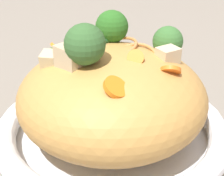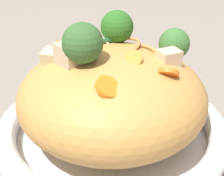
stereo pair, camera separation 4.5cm
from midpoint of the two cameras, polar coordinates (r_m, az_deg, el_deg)
name	(u,v)px [view 1 (the left image)]	position (r m, az deg, el deg)	size (l,w,h in m)	color
ground_plane	(112,147)	(0.50, -2.60, -9.92)	(3.00, 3.00, 0.00)	slate
serving_bowl	(112,132)	(0.48, -2.67, -7.50)	(0.32, 0.32, 0.05)	white
noodle_heap	(112,96)	(0.45, -2.83, -1.43)	(0.25, 0.25, 0.13)	#B98743
broccoli_florets	(121,38)	(0.45, -1.34, 8.24)	(0.20, 0.13, 0.09)	#91B575
carrot_coins	(112,66)	(0.41, -3.07, 3.58)	(0.13, 0.18, 0.04)	orange
zucchini_slices	(79,47)	(0.46, -8.26, 6.75)	(0.10, 0.06, 0.03)	beige
chicken_chunks	(90,58)	(0.42, -6.73, 4.93)	(0.17, 0.08, 0.04)	#C4B088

